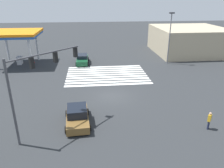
# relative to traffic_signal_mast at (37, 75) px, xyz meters

# --- Properties ---
(ground_plane) EXTENTS (153.37, 153.37, 0.00)m
(ground_plane) POSITION_rel_traffic_signal_mast_xyz_m (-6.33, -6.33, -4.98)
(ground_plane) COLOR #2B2D30
(crosswalk_markings) EXTENTS (11.38, 8.20, 0.01)m
(crosswalk_markings) POSITION_rel_traffic_signal_mast_xyz_m (-6.33, -13.55, -4.98)
(crosswalk_markings) COLOR silver
(crosswalk_markings) RESTS_ON ground_plane
(traffic_signal_mast) EXTENTS (4.70, 4.70, 6.72)m
(traffic_signal_mast) POSITION_rel_traffic_signal_mast_xyz_m (0.00, 0.00, 0.00)
(traffic_signal_mast) COLOR #47474C
(traffic_signal_mast) RESTS_ON ground_plane
(car_0) EXTENTS (2.13, 4.77, 1.47)m
(car_0) POSITION_rel_traffic_signal_mast_xyz_m (-2.73, -19.77, -4.29)
(car_0) COLOR #144728
(car_0) RESTS_ON ground_plane
(car_1) EXTENTS (2.35, 4.42, 1.50)m
(car_1) POSITION_rel_traffic_signal_mast_xyz_m (-2.72, -1.06, -4.30)
(car_1) COLOR brown
(car_1) RESTS_ON ground_plane
(gas_station_canopy) EXTENTS (7.35, 7.35, 5.38)m
(gas_station_canopy) POSITION_rel_traffic_signal_mast_xyz_m (7.54, -20.25, -0.21)
(gas_station_canopy) COLOR #23519E
(gas_station_canopy) RESTS_ON ground_plane
(corner_building) EXTENTS (12.88, 12.88, 4.90)m
(corner_building) POSITION_rel_traffic_signal_mast_xyz_m (-23.43, -25.31, -2.53)
(corner_building) COLOR tan
(corner_building) RESTS_ON ground_plane
(pedestrian) EXTENTS (0.41, 0.41, 1.58)m
(pedestrian) POSITION_rel_traffic_signal_mast_xyz_m (-13.76, 1.05, -4.10)
(pedestrian) COLOR #232842
(pedestrian) RESTS_ON ground_plane
(street_light_pole_a) EXTENTS (0.80, 0.36, 8.19)m
(street_light_pole_a) POSITION_rel_traffic_signal_mast_xyz_m (-16.82, -18.08, -0.09)
(street_light_pole_a) COLOR slate
(street_light_pole_a) RESTS_ON ground_plane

